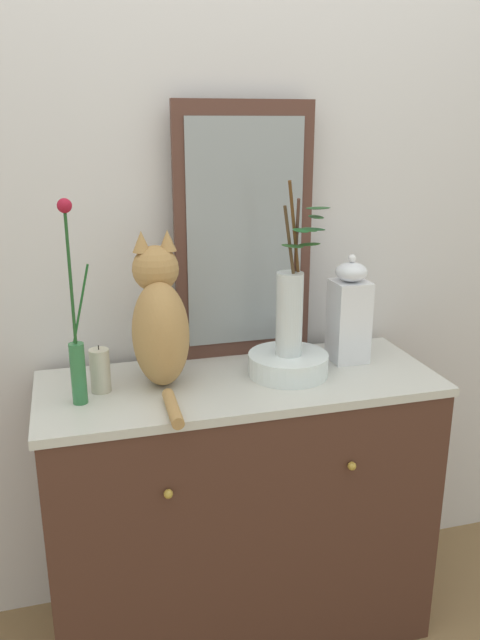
{
  "coord_description": "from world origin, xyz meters",
  "views": [
    {
      "loc": [
        -0.45,
        -1.62,
        1.58
      ],
      "look_at": [
        0.0,
        0.0,
        1.05
      ],
      "focal_mm": 35.41,
      "sensor_mm": 36.0,
      "label": 1
    }
  ],
  "objects_px": {
    "vase_slim_green": "(76,345)",
    "jar_lidded_porcelain": "(349,313)",
    "vase_glass_clear": "(290,306)",
    "candle_pillar": "(100,371)",
    "bowl_porcelain": "(288,364)",
    "mirror_leaning": "(244,234)",
    "sideboard": "(240,509)",
    "cat_sitting": "(160,322)"
  },
  "relations": [
    {
      "from": "vase_slim_green",
      "to": "jar_lidded_porcelain",
      "type": "distance_m",
      "value": 0.82
    },
    {
      "from": "vase_glass_clear",
      "to": "candle_pillar",
      "type": "distance_m",
      "value": 0.56
    },
    {
      "from": "bowl_porcelain",
      "to": "mirror_leaning",
      "type": "bearing_deg",
      "value": 110.79
    },
    {
      "from": "vase_slim_green",
      "to": "jar_lidded_porcelain",
      "type": "xyz_separation_m",
      "value": [
        0.81,
        0.1,
        -0.01
      ]
    },
    {
      "from": "bowl_porcelain",
      "to": "jar_lidded_porcelain",
      "type": "height_order",
      "value": "jar_lidded_porcelain"
    },
    {
      "from": "sideboard",
      "to": "vase_slim_green",
      "type": "height_order",
      "value": "vase_slim_green"
    },
    {
      "from": "bowl_porcelain",
      "to": "candle_pillar",
      "type": "xyz_separation_m",
      "value": [
        -0.54,
        0.02,
        0.03
      ]
    },
    {
      "from": "bowl_porcelain",
      "to": "jar_lidded_porcelain",
      "type": "xyz_separation_m",
      "value": [
        0.22,
        0.06,
        0.12
      ]
    },
    {
      "from": "jar_lidded_porcelain",
      "to": "vase_slim_green",
      "type": "bearing_deg",
      "value": -172.79
    },
    {
      "from": "sideboard",
      "to": "bowl_porcelain",
      "type": "xyz_separation_m",
      "value": [
        0.15,
        0.0,
        0.47
      ]
    },
    {
      "from": "bowl_porcelain",
      "to": "vase_glass_clear",
      "type": "relative_size",
      "value": 0.47
    },
    {
      "from": "sideboard",
      "to": "candle_pillar",
      "type": "relative_size",
      "value": 8.59
    },
    {
      "from": "sideboard",
      "to": "candle_pillar",
      "type": "xyz_separation_m",
      "value": [
        -0.39,
        0.02,
        0.49
      ]
    },
    {
      "from": "sideboard",
      "to": "mirror_leaning",
      "type": "relative_size",
      "value": 1.49
    },
    {
      "from": "bowl_porcelain",
      "to": "sideboard",
      "type": "bearing_deg",
      "value": -178.86
    },
    {
      "from": "cat_sitting",
      "to": "vase_glass_clear",
      "type": "xyz_separation_m",
      "value": [
        0.37,
        -0.04,
        0.03
      ]
    },
    {
      "from": "sideboard",
      "to": "jar_lidded_porcelain",
      "type": "bearing_deg",
      "value": 9.82
    },
    {
      "from": "sideboard",
      "to": "mirror_leaning",
      "type": "height_order",
      "value": "mirror_leaning"
    },
    {
      "from": "cat_sitting",
      "to": "jar_lidded_porcelain",
      "type": "distance_m",
      "value": 0.58
    },
    {
      "from": "sideboard",
      "to": "jar_lidded_porcelain",
      "type": "xyz_separation_m",
      "value": [
        0.36,
        0.06,
        0.58
      ]
    },
    {
      "from": "vase_slim_green",
      "to": "candle_pillar",
      "type": "xyz_separation_m",
      "value": [
        0.06,
        0.06,
        -0.1
      ]
    },
    {
      "from": "vase_slim_green",
      "to": "vase_glass_clear",
      "type": "xyz_separation_m",
      "value": [
        0.6,
        0.04,
        0.05
      ]
    },
    {
      "from": "cat_sitting",
      "to": "bowl_porcelain",
      "type": "height_order",
      "value": "cat_sitting"
    },
    {
      "from": "vase_slim_green",
      "to": "mirror_leaning",
      "type": "bearing_deg",
      "value": 25.23
    },
    {
      "from": "mirror_leaning",
      "to": "candle_pillar",
      "type": "xyz_separation_m",
      "value": [
        -0.46,
        -0.18,
        -0.33
      ]
    },
    {
      "from": "bowl_porcelain",
      "to": "vase_glass_clear",
      "type": "height_order",
      "value": "vase_glass_clear"
    },
    {
      "from": "sideboard",
      "to": "vase_slim_green",
      "type": "distance_m",
      "value": 0.75
    },
    {
      "from": "vase_glass_clear",
      "to": "candle_pillar",
      "type": "relative_size",
      "value": 3.74
    },
    {
      "from": "vase_slim_green",
      "to": "bowl_porcelain",
      "type": "relative_size",
      "value": 2.28
    },
    {
      "from": "mirror_leaning",
      "to": "vase_glass_clear",
      "type": "xyz_separation_m",
      "value": [
        0.08,
        -0.2,
        -0.18
      ]
    },
    {
      "from": "bowl_porcelain",
      "to": "vase_glass_clear",
      "type": "distance_m",
      "value": 0.18
    },
    {
      "from": "mirror_leaning",
      "to": "jar_lidded_porcelain",
      "type": "height_order",
      "value": "mirror_leaning"
    },
    {
      "from": "mirror_leaning",
      "to": "jar_lidded_porcelain",
      "type": "xyz_separation_m",
      "value": [
        0.29,
        -0.14,
        -0.24
      ]
    },
    {
      "from": "sideboard",
      "to": "vase_slim_green",
      "type": "bearing_deg",
      "value": -174.94
    },
    {
      "from": "mirror_leaning",
      "to": "vase_glass_clear",
      "type": "height_order",
      "value": "mirror_leaning"
    },
    {
      "from": "mirror_leaning",
      "to": "bowl_porcelain",
      "type": "xyz_separation_m",
      "value": [
        0.08,
        -0.2,
        -0.35
      ]
    },
    {
      "from": "vase_slim_green",
      "to": "bowl_porcelain",
      "type": "height_order",
      "value": "vase_slim_green"
    },
    {
      "from": "cat_sitting",
      "to": "bowl_porcelain",
      "type": "relative_size",
      "value": 1.82
    },
    {
      "from": "cat_sitting",
      "to": "vase_slim_green",
      "type": "xyz_separation_m",
      "value": [
        -0.23,
        -0.08,
        -0.02
      ]
    },
    {
      "from": "bowl_porcelain",
      "to": "vase_slim_green",
      "type": "bearing_deg",
      "value": -175.9
    },
    {
      "from": "mirror_leaning",
      "to": "candle_pillar",
      "type": "relative_size",
      "value": 5.77
    },
    {
      "from": "sideboard",
      "to": "vase_glass_clear",
      "type": "distance_m",
      "value": 0.66
    }
  ]
}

